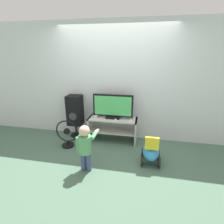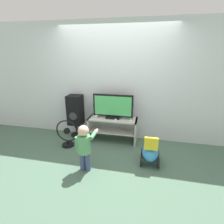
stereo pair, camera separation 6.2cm
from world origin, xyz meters
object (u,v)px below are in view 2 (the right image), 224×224
Objects in this scene: television at (113,107)px; remote_primary at (131,120)px; child at (84,144)px; floor_fan at (67,135)px; ride_on_toy at (150,152)px; speaker_tower at (75,111)px; game_console at (97,116)px; remote_secondary at (115,119)px.

remote_primary is at bearing -12.83° from television.
child is 1.39× the size of floor_fan.
remote_primary is 0.82m from ride_on_toy.
child is 1.40m from speaker_tower.
child is at bearing -46.07° from floor_fan.
ride_on_toy is (1.77, -0.77, -0.42)m from speaker_tower.
television is 1.53× the size of ride_on_toy.
television reaches higher than child.
television is at bearing 77.94° from child.
speaker_tower reaches higher than floor_fan.
child reaches higher than ride_on_toy.
child is at bearing -60.87° from speaker_tower.
game_console is 1.44m from ride_on_toy.
child reaches higher than remote_primary.
speaker_tower is 1.75× the size of ride_on_toy.
ride_on_toy is (1.22, -0.67, -0.36)m from game_console.
television is 0.87× the size of speaker_tower.
speaker_tower is at bearing 171.27° from remote_secondary.
remote_primary is 0.16× the size of child.
remote_secondary is at bearing 141.64° from ride_on_toy.
remote_primary is at bearing -6.94° from speaker_tower.
remote_primary is at bearing 58.03° from child.
child is at bearing -106.39° from remote_secondary.
game_console is 0.29× the size of ride_on_toy.
game_console is 1.13m from child.
speaker_tower reaches higher than ride_on_toy.
speaker_tower is at bearing 175.75° from television.
television is 1.05× the size of child.
ride_on_toy is at bearing 22.24° from child.
floor_fan is 1.05× the size of ride_on_toy.
child is 1.21m from ride_on_toy.
game_console is 0.76m from floor_fan.
speaker_tower is (-0.99, 0.15, 0.07)m from remote_secondary.
game_console is 1.29× the size of remote_primary.
game_console is at bearing 175.00° from remote_primary.
child reaches higher than remote_secondary.
speaker_tower is at bearing 170.31° from game_console.
remote_primary is at bearing 125.64° from ride_on_toy.
television is 5.22× the size of game_console.
television reaches higher than remote_primary.
child reaches higher than floor_fan.
game_console is 0.28× the size of floor_fan.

